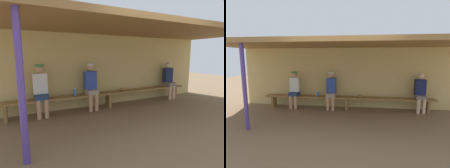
# 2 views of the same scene
# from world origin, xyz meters

# --- Properties ---
(ground_plane) EXTENTS (24.00, 24.00, 0.00)m
(ground_plane) POSITION_xyz_m (0.00, 0.00, 0.00)
(ground_plane) COLOR brown
(back_wall) EXTENTS (8.00, 0.20, 2.20)m
(back_wall) POSITION_xyz_m (0.00, 2.00, 1.10)
(back_wall) COLOR tan
(back_wall) RESTS_ON ground
(dugout_roof) EXTENTS (8.00, 2.80, 0.12)m
(dugout_roof) POSITION_xyz_m (0.00, 0.70, 2.26)
(dugout_roof) COLOR olive
(dugout_roof) RESTS_ON back_wall
(support_post) EXTENTS (0.10, 0.10, 2.20)m
(support_post) POSITION_xyz_m (-2.40, -0.55, 1.10)
(support_post) COLOR #4C388C
(support_post) RESTS_ON ground
(bench) EXTENTS (6.00, 0.36, 0.46)m
(bench) POSITION_xyz_m (0.00, 1.55, 0.39)
(bench) COLOR olive
(bench) RESTS_ON ground
(player_with_sunglasses) EXTENTS (0.34, 0.42, 1.34)m
(player_with_sunglasses) POSITION_xyz_m (2.49, 1.55, 0.73)
(player_with_sunglasses) COLOR slate
(player_with_sunglasses) RESTS_ON ground
(player_shirtless_tan) EXTENTS (0.34, 0.42, 1.34)m
(player_shirtless_tan) POSITION_xyz_m (-0.56, 1.55, 0.75)
(player_shirtless_tan) COLOR gray
(player_shirtless_tan) RESTS_ON ground
(player_leftmost) EXTENTS (0.34, 0.42, 1.34)m
(player_leftmost) POSITION_xyz_m (-1.93, 1.55, 0.75)
(player_leftmost) COLOR navy
(player_leftmost) RESTS_ON ground
(water_bottle_orange) EXTENTS (0.07, 0.07, 0.21)m
(water_bottle_orange) POSITION_xyz_m (-1.05, 1.54, 0.56)
(water_bottle_orange) COLOR blue
(water_bottle_orange) RESTS_ON bench
(baseball_glove_tan) EXTENTS (0.28, 0.29, 0.09)m
(baseball_glove_tan) POSITION_xyz_m (0.49, 1.54, 0.51)
(baseball_glove_tan) COLOR olive
(baseball_glove_tan) RESTS_ON bench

